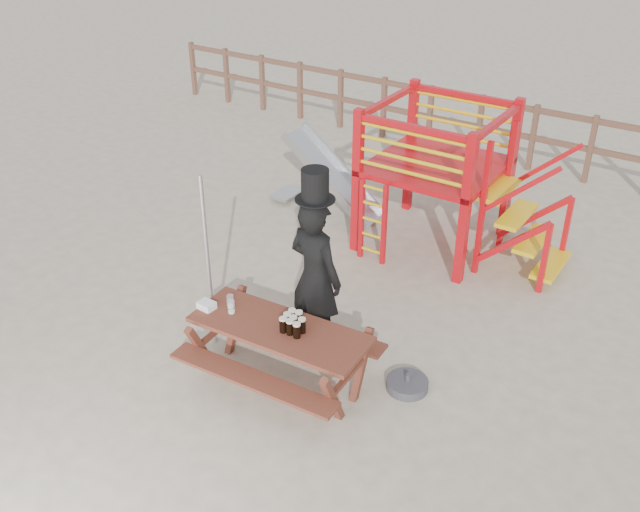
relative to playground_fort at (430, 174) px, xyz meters
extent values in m
plane|color=#C1B096|center=(-0.12, -3.58, -1.07)|extent=(60.00, 60.00, 0.00)
cube|color=brown|center=(-0.12, 3.42, 0.03)|extent=(15.00, 0.06, 0.10)
cube|color=brown|center=(-0.12, 3.42, -0.47)|extent=(15.00, 0.06, 0.10)
cube|color=brown|center=(-7.62, 3.42, -0.47)|extent=(0.09, 0.09, 1.20)
cube|color=brown|center=(-6.62, 3.42, -0.47)|extent=(0.09, 0.09, 1.20)
cube|color=brown|center=(-5.62, 3.42, -0.47)|extent=(0.09, 0.09, 1.20)
cube|color=brown|center=(-4.62, 3.42, -0.47)|extent=(0.09, 0.09, 1.20)
cube|color=brown|center=(-3.62, 3.42, -0.47)|extent=(0.09, 0.09, 1.20)
cube|color=brown|center=(-2.62, 3.42, -0.47)|extent=(0.09, 0.09, 1.20)
cube|color=brown|center=(-1.62, 3.42, -0.47)|extent=(0.09, 0.09, 1.20)
cube|color=brown|center=(-0.62, 3.42, -0.47)|extent=(0.09, 0.09, 1.20)
cube|color=brown|center=(0.38, 3.42, -0.47)|extent=(0.09, 0.09, 1.20)
cube|color=brown|center=(1.38, 3.42, -0.47)|extent=(0.09, 0.09, 1.20)
cube|color=red|center=(-0.72, -0.78, -0.02)|extent=(0.12, 0.12, 2.10)
cube|color=red|center=(0.88, -0.78, -0.02)|extent=(0.12, 0.12, 2.10)
cube|color=red|center=(-0.72, 0.82, -0.02)|extent=(0.12, 0.12, 2.10)
cube|color=red|center=(0.88, 0.82, -0.02)|extent=(0.12, 0.12, 2.10)
cube|color=red|center=(0.08, 0.02, 0.13)|extent=(1.72, 1.72, 0.08)
cube|color=red|center=(0.08, -0.78, 0.93)|extent=(1.60, 0.08, 0.08)
cube|color=red|center=(0.08, 0.82, 0.93)|extent=(1.60, 0.08, 0.08)
cube|color=red|center=(-0.72, 0.02, 0.93)|extent=(0.08, 1.60, 0.08)
cube|color=red|center=(0.88, 0.02, 0.93)|extent=(0.08, 1.60, 0.08)
cylinder|color=yellow|center=(0.08, -0.78, 0.31)|extent=(1.50, 0.05, 0.05)
cylinder|color=yellow|center=(0.08, 0.82, 0.31)|extent=(1.50, 0.05, 0.05)
cylinder|color=yellow|center=(0.08, -0.78, 0.49)|extent=(1.50, 0.05, 0.05)
cylinder|color=yellow|center=(0.08, 0.82, 0.49)|extent=(1.50, 0.05, 0.05)
cylinder|color=yellow|center=(0.08, -0.78, 0.67)|extent=(1.50, 0.05, 0.05)
cylinder|color=yellow|center=(0.08, 0.82, 0.67)|extent=(1.50, 0.05, 0.05)
cylinder|color=yellow|center=(0.08, -0.78, 0.85)|extent=(1.50, 0.05, 0.05)
cylinder|color=yellow|center=(0.08, 0.82, 0.85)|extent=(1.50, 0.05, 0.05)
cube|color=red|center=(-0.55, -0.93, -0.47)|extent=(0.06, 0.06, 1.20)
cube|color=red|center=(-0.19, -0.93, -0.47)|extent=(0.06, 0.06, 1.20)
cylinder|color=yellow|center=(-0.37, -0.93, -0.92)|extent=(0.36, 0.04, 0.04)
cylinder|color=yellow|center=(-0.37, -0.93, -0.68)|extent=(0.36, 0.04, 0.04)
cylinder|color=yellow|center=(-0.37, -0.93, -0.44)|extent=(0.36, 0.04, 0.04)
cylinder|color=yellow|center=(-0.37, -0.93, -0.20)|extent=(0.36, 0.04, 0.04)
cylinder|color=yellow|center=(-0.37, -0.93, 0.04)|extent=(0.36, 0.04, 0.04)
cube|color=yellow|center=(1.03, 0.02, 0.01)|extent=(0.30, 0.90, 0.06)
cube|color=yellow|center=(1.31, 0.02, -0.29)|extent=(0.30, 0.90, 0.06)
cube|color=yellow|center=(1.59, 0.02, -0.59)|extent=(0.30, 0.90, 0.06)
cube|color=yellow|center=(1.87, 0.02, -0.89)|extent=(0.30, 0.90, 0.06)
cube|color=red|center=(1.43, -0.43, -0.47)|extent=(0.95, 0.08, 0.86)
cube|color=red|center=(1.43, 0.47, -0.47)|extent=(0.95, 0.08, 0.86)
cube|color=#B7BABE|center=(-1.62, 0.02, -0.45)|extent=(1.53, 0.55, 1.21)
cube|color=#B7BABE|center=(-1.62, -0.25, -0.41)|extent=(1.58, 0.04, 1.28)
cube|color=#B7BABE|center=(-1.62, 0.29, -0.41)|extent=(1.58, 0.04, 1.28)
cube|color=#B7BABE|center=(-2.52, 0.02, -0.97)|extent=(0.35, 0.55, 0.05)
cube|color=brown|center=(0.13, -3.77, -0.35)|extent=(1.96, 0.84, 0.05)
cube|color=brown|center=(0.16, -4.30, -0.64)|extent=(1.93, 0.39, 0.04)
cube|color=brown|center=(0.09, -3.24, -0.64)|extent=(1.93, 0.39, 0.04)
cube|color=brown|center=(-0.69, -3.82, -0.73)|extent=(0.15, 1.15, 0.69)
cube|color=brown|center=(0.94, -3.72, -0.73)|extent=(0.15, 1.15, 0.69)
imported|color=black|center=(0.08, -3.02, -0.12)|extent=(0.76, 0.56, 1.90)
cube|color=#0D9237|center=(0.10, -2.87, 0.11)|extent=(0.08, 0.03, 0.44)
cylinder|color=black|center=(0.08, -3.02, 0.84)|extent=(0.43, 0.43, 0.01)
cylinder|color=black|center=(0.08, -3.02, 1.01)|extent=(0.29, 0.29, 0.33)
cube|color=white|center=(0.10, -2.88, 1.12)|extent=(0.15, 0.03, 0.04)
cylinder|color=#B2B2B7|center=(-0.96, -3.60, 0.00)|extent=(0.05, 0.05, 2.14)
cylinder|color=#3D3C42|center=(1.32, -3.09, -1.02)|extent=(0.46, 0.46, 0.11)
cylinder|color=#3D3C42|center=(1.32, -3.09, -0.92)|extent=(0.05, 0.05, 0.09)
cube|color=white|center=(-0.73, -3.92, -0.29)|extent=(0.19, 0.15, 0.08)
cylinder|color=black|center=(0.21, -3.81, -0.25)|extent=(0.08, 0.08, 0.15)
cylinder|color=beige|center=(0.21, -3.81, -0.17)|extent=(0.08, 0.08, 0.02)
cylinder|color=black|center=(0.29, -3.80, -0.25)|extent=(0.08, 0.08, 0.15)
cylinder|color=beige|center=(0.29, -3.80, -0.17)|extent=(0.08, 0.08, 0.02)
cylinder|color=black|center=(0.38, -3.81, -0.25)|extent=(0.08, 0.08, 0.15)
cylinder|color=beige|center=(0.38, -3.81, -0.17)|extent=(0.08, 0.08, 0.02)
cylinder|color=black|center=(0.20, -3.72, -0.25)|extent=(0.08, 0.08, 0.15)
cylinder|color=beige|center=(0.20, -3.72, -0.17)|extent=(0.08, 0.08, 0.02)
cylinder|color=black|center=(0.28, -3.73, -0.25)|extent=(0.08, 0.08, 0.15)
cylinder|color=beige|center=(0.28, -3.73, -0.17)|extent=(0.08, 0.08, 0.02)
cylinder|color=black|center=(0.37, -3.71, -0.25)|extent=(0.08, 0.08, 0.15)
cylinder|color=beige|center=(0.37, -3.71, -0.17)|extent=(0.08, 0.08, 0.02)
cylinder|color=black|center=(0.20, -3.63, -0.25)|extent=(0.08, 0.08, 0.15)
cylinder|color=beige|center=(0.20, -3.63, -0.17)|extent=(0.08, 0.08, 0.02)
cylinder|color=black|center=(0.28, -3.62, -0.25)|extent=(0.08, 0.08, 0.15)
cylinder|color=beige|center=(0.28, -3.62, -0.17)|extent=(0.08, 0.08, 0.02)
cylinder|color=silver|center=(-0.53, -3.76, -0.25)|extent=(0.08, 0.08, 0.15)
cylinder|color=beige|center=(-0.53, -3.76, -0.32)|extent=(0.07, 0.07, 0.02)
cylinder|color=silver|center=(-0.46, -3.84, -0.25)|extent=(0.08, 0.08, 0.15)
cylinder|color=beige|center=(-0.46, -3.84, -0.32)|extent=(0.07, 0.07, 0.02)
camera|label=1|loc=(3.81, -8.56, 4.05)|focal=40.00mm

